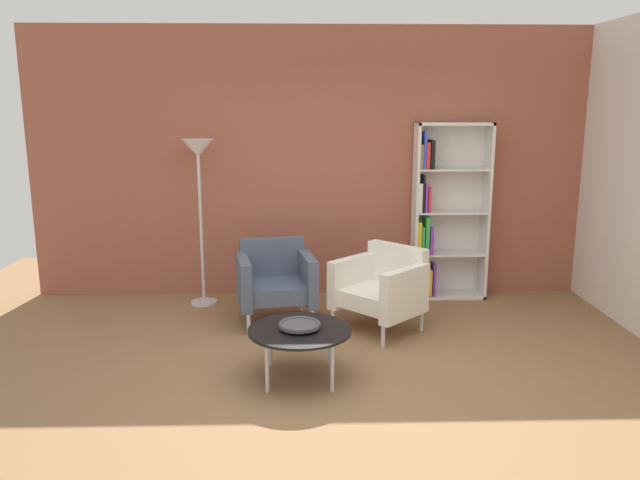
# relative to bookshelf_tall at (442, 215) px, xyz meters

# --- Properties ---
(ground_plane) EXTENTS (8.32, 8.32, 0.00)m
(ground_plane) POSITION_rel_bookshelf_tall_xyz_m (-1.25, -2.25, -0.91)
(ground_plane) COLOR olive
(brick_back_panel) EXTENTS (6.40, 0.12, 2.90)m
(brick_back_panel) POSITION_rel_bookshelf_tall_xyz_m (-1.25, 0.21, 0.54)
(brick_back_panel) COLOR #9E5642
(brick_back_panel) RESTS_ON ground_plane
(bookshelf_tall) EXTENTS (0.80, 0.30, 1.90)m
(bookshelf_tall) POSITION_rel_bookshelf_tall_xyz_m (0.00, 0.00, 0.00)
(bookshelf_tall) COLOR silver
(bookshelf_tall) RESTS_ON ground_plane
(coffee_table_low) EXTENTS (0.80, 0.80, 0.40)m
(coffee_table_low) POSITION_rel_bookshelf_tall_xyz_m (-1.54, -2.08, -0.54)
(coffee_table_low) COLOR black
(coffee_table_low) RESTS_ON ground_plane
(decorative_bowl) EXTENTS (0.32, 0.32, 0.05)m
(decorative_bowl) POSITION_rel_bookshelf_tall_xyz_m (-1.54, -2.08, -0.47)
(decorative_bowl) COLOR #4C4C51
(decorative_bowl) RESTS_ON coffee_table_low
(armchair_near_window) EXTENTS (0.95, 0.95, 0.78)m
(armchair_near_window) POSITION_rel_bookshelf_tall_xyz_m (-0.77, -1.02, -0.49)
(armchair_near_window) COLOR white
(armchair_near_window) RESTS_ON ground_plane
(armchair_by_bookshelf) EXTENTS (0.82, 0.77, 0.78)m
(armchair_by_bookshelf) POSITION_rel_bookshelf_tall_xyz_m (-1.78, -0.74, -0.49)
(armchair_by_bookshelf) COLOR #4C566B
(armchair_by_bookshelf) RESTS_ON ground_plane
(floor_lamp_torchiere) EXTENTS (0.32, 0.32, 1.74)m
(floor_lamp_torchiere) POSITION_rel_bookshelf_tall_xyz_m (-2.57, -0.20, 0.54)
(floor_lamp_torchiere) COLOR silver
(floor_lamp_torchiere) RESTS_ON ground_plane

